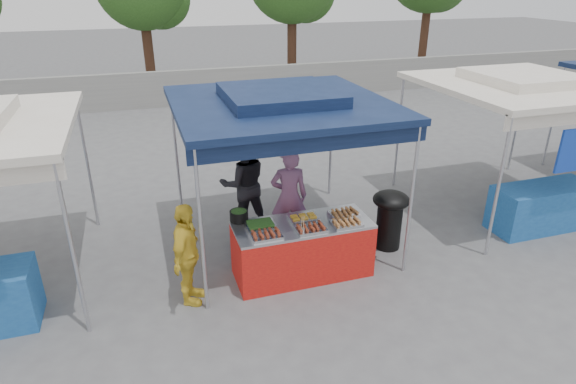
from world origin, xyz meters
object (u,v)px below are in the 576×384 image
object	(u,v)px
vendor_table	(302,249)
vendor_woman	(289,197)
cooking_pot	(239,216)
customer_person	(187,255)
wok_burner	(390,215)
helper_man	(244,184)

from	to	relation	value
vendor_table	vendor_woman	size ratio (longest dim) A/B	1.21
cooking_pot	customer_person	xyz separation A→B (m)	(-0.83, -0.54, -0.19)
customer_person	wok_burner	bearing A→B (deg)	-58.68
vendor_woman	helper_man	world-z (taller)	helper_man
cooking_pot	wok_burner	xyz separation A→B (m)	(2.46, -0.05, -0.34)
cooking_pot	customer_person	bearing A→B (deg)	-147.16
wok_burner	customer_person	world-z (taller)	customer_person
wok_burner	customer_person	bearing A→B (deg)	-177.12
vendor_table	cooking_pot	xyz separation A→B (m)	(-0.86, 0.37, 0.50)
wok_burner	cooking_pot	bearing A→B (deg)	173.34
helper_man	customer_person	size ratio (longest dim) A/B	1.17
vendor_woman	customer_person	distance (m)	2.13
vendor_woman	customer_person	xyz separation A→B (m)	(-1.79, -1.15, -0.09)
cooking_pot	helper_man	world-z (taller)	helper_man
helper_man	cooking_pot	bearing A→B (deg)	74.03
customer_person	cooking_pot	bearing A→B (deg)	-34.25
customer_person	vendor_table	bearing A→B (deg)	-61.42
vendor_table	customer_person	world-z (taller)	customer_person
vendor_table	vendor_woman	bearing A→B (deg)	83.72
wok_burner	vendor_woman	distance (m)	1.66
vendor_woman	customer_person	size ratio (longest dim) A/B	1.13
helper_man	vendor_table	bearing A→B (deg)	106.12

